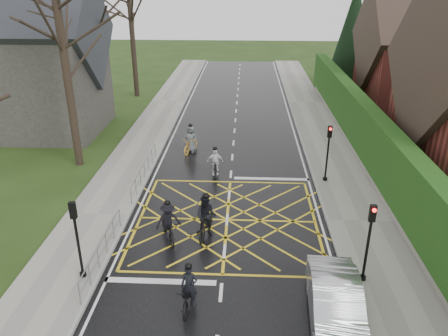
# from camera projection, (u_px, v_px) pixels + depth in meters

# --- Properties ---
(ground) EXTENTS (120.00, 120.00, 0.00)m
(ground) POSITION_uv_depth(u_px,v_px,m) (227.00, 220.00, 19.97)
(ground) COLOR #1D3110
(ground) RESTS_ON ground
(road) EXTENTS (9.00, 80.00, 0.01)m
(road) POSITION_uv_depth(u_px,v_px,m) (227.00, 220.00, 19.96)
(road) COLOR black
(road) RESTS_ON ground
(sidewalk_right) EXTENTS (3.00, 80.00, 0.15)m
(sidewalk_right) POSITION_uv_depth(u_px,v_px,m) (360.00, 222.00, 19.66)
(sidewalk_right) COLOR gray
(sidewalk_right) RESTS_ON ground
(sidewalk_left) EXTENTS (3.00, 80.00, 0.15)m
(sidewalk_left) POSITION_uv_depth(u_px,v_px,m) (98.00, 215.00, 20.21)
(sidewalk_left) COLOR gray
(sidewalk_left) RESTS_ON ground
(stone_wall) EXTENTS (0.50, 38.00, 0.70)m
(stone_wall) POSITION_uv_depth(u_px,v_px,m) (367.00, 164.00, 24.95)
(stone_wall) COLOR slate
(stone_wall) RESTS_ON ground
(hedge) EXTENTS (0.90, 38.00, 2.80)m
(hedge) POSITION_uv_depth(u_px,v_px,m) (371.00, 135.00, 24.24)
(hedge) COLOR #1A3A10
(hedge) RESTS_ON stone_wall
(house_far) EXTENTS (9.80, 8.80, 10.30)m
(house_far) POSITION_uv_depth(u_px,v_px,m) (426.00, 58.00, 33.97)
(house_far) COLOR maroon
(house_far) RESTS_ON ground
(conifer) EXTENTS (4.60, 4.60, 10.00)m
(conifer) POSITION_uv_depth(u_px,v_px,m) (353.00, 36.00, 41.20)
(conifer) COLOR black
(conifer) RESTS_ON ground
(church) EXTENTS (8.80, 7.80, 11.00)m
(church) POSITION_uv_depth(u_px,v_px,m) (35.00, 61.00, 29.54)
(church) COLOR #2D2B28
(church) RESTS_ON ground
(tree_near) EXTENTS (9.24, 9.24, 11.44)m
(tree_near) POSITION_uv_depth(u_px,v_px,m) (59.00, 24.00, 22.64)
(tree_near) COLOR black
(tree_near) RESTS_ON ground
(tree_mid) EXTENTS (10.08, 10.08, 12.48)m
(tree_mid) POSITION_uv_depth(u_px,v_px,m) (90.00, 1.00, 29.70)
(tree_mid) COLOR black
(tree_mid) RESTS_ON ground
(tree_far) EXTENTS (8.40, 8.40, 10.40)m
(tree_far) POSITION_uv_depth(u_px,v_px,m) (131.00, 14.00, 37.56)
(tree_far) COLOR black
(tree_far) RESTS_ON ground
(railing_south) EXTENTS (0.05, 5.04, 1.03)m
(railing_south) POSITION_uv_depth(u_px,v_px,m) (102.00, 246.00, 16.66)
(railing_south) COLOR slate
(railing_south) RESTS_ON ground
(railing_north) EXTENTS (0.05, 6.04, 1.03)m
(railing_north) POSITION_uv_depth(u_px,v_px,m) (144.00, 167.00, 23.51)
(railing_north) COLOR slate
(railing_north) RESTS_ON ground
(traffic_light_ne) EXTENTS (0.24, 0.31, 3.21)m
(traffic_light_ne) POSITION_uv_depth(u_px,v_px,m) (328.00, 154.00, 22.89)
(traffic_light_ne) COLOR black
(traffic_light_ne) RESTS_ON ground
(traffic_light_se) EXTENTS (0.24, 0.31, 3.21)m
(traffic_light_se) POSITION_uv_depth(u_px,v_px,m) (368.00, 244.00, 15.22)
(traffic_light_se) COLOR black
(traffic_light_se) RESTS_ON ground
(traffic_light_sw) EXTENTS (0.24, 0.31, 3.21)m
(traffic_light_sw) POSITION_uv_depth(u_px,v_px,m) (78.00, 241.00, 15.42)
(traffic_light_sw) COLOR black
(traffic_light_sw) RESTS_ON ground
(cyclist_rear) EXTENTS (0.73, 1.79, 1.71)m
(cyclist_rear) POSITION_uv_depth(u_px,v_px,m) (189.00, 293.00, 14.55)
(cyclist_rear) COLOR black
(cyclist_rear) RESTS_ON ground
(cyclist_back) EXTENTS (1.02, 2.09, 2.03)m
(cyclist_back) POSITION_uv_depth(u_px,v_px,m) (206.00, 220.00, 18.48)
(cyclist_back) COLOR black
(cyclist_back) RESTS_ON ground
(cyclist_mid) EXTENTS (1.36, 1.97, 1.82)m
(cyclist_mid) POSITION_uv_depth(u_px,v_px,m) (168.00, 225.00, 18.30)
(cyclist_mid) COLOR black
(cyclist_mid) RESTS_ON ground
(cyclist_front) EXTENTS (0.92, 1.70, 1.68)m
(cyclist_front) POSITION_uv_depth(u_px,v_px,m) (215.00, 165.00, 24.22)
(cyclist_front) COLOR black
(cyclist_front) RESTS_ON ground
(cyclist_lead) EXTENTS (1.20, 2.02, 1.85)m
(cyclist_lead) POSITION_uv_depth(u_px,v_px,m) (191.00, 142.00, 27.38)
(cyclist_lead) COLOR orange
(cyclist_lead) RESTS_ON ground
(car) EXTENTS (1.82, 4.58, 1.48)m
(car) POSITION_uv_depth(u_px,v_px,m) (336.00, 305.00, 13.74)
(car) COLOR silver
(car) RESTS_ON ground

